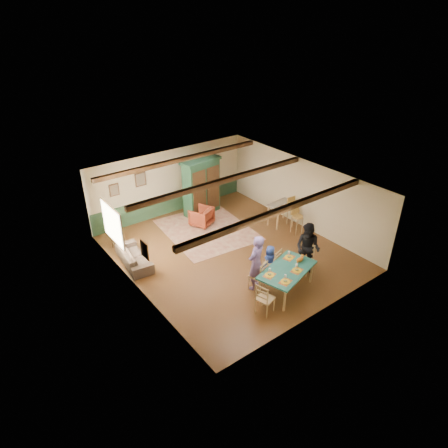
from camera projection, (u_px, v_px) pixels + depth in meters
floor at (230, 252)px, 14.16m from camera, size 8.00×8.00×0.00m
wall_back at (170, 182)px, 16.30m from camera, size 7.00×0.02×2.70m
wall_left at (136, 253)px, 11.67m from camera, size 0.02×8.00×2.70m
wall_right at (302, 193)px, 15.35m from camera, size 0.02×8.00×2.70m
ceiling at (230, 182)px, 12.86m from camera, size 7.00×8.00×0.02m
wainscot_back at (172, 202)px, 16.73m from camera, size 6.95×0.03×0.90m
ceiling_beam_front at (280, 210)px, 11.29m from camera, size 6.95×0.16×0.16m
ceiling_beam_mid at (223, 181)px, 13.18m from camera, size 6.95×0.16×0.16m
ceiling_beam_back at (181, 159)px, 15.00m from camera, size 6.95×0.16×0.16m
window_left at (112, 224)px, 12.77m from camera, size 0.06×1.60×1.30m
picture_left_wall at (145, 250)px, 11.07m from camera, size 0.04×0.42×0.52m
picture_back_a at (141, 179)px, 15.38m from camera, size 0.45×0.04×0.55m
picture_back_b at (114, 190)px, 14.88m from camera, size 0.38×0.04×0.48m
dining_table at (286, 280)px, 12.09m from camera, size 2.11×1.53×0.79m
dining_chair_far_left at (258, 275)px, 12.15m from camera, size 0.55×0.57×1.00m
dining_chair_far_right at (272, 262)px, 12.74m from camera, size 0.55×0.57×1.00m
dining_chair_end_left at (265, 298)px, 11.20m from camera, size 0.57×0.55×1.00m
dining_chair_end_right at (305, 259)px, 12.89m from camera, size 0.57×0.55×1.00m
person_man at (256, 263)px, 12.00m from camera, size 0.76×0.60×1.82m
person_woman at (308, 248)px, 12.78m from camera, size 0.86×0.99×1.74m
person_child at (270, 261)px, 12.77m from camera, size 0.59×0.46×1.06m
cat at (300, 259)px, 12.21m from camera, size 0.41×0.25×0.19m
place_setting_near_left at (285, 280)px, 11.33m from camera, size 0.49×0.42×0.11m
place_setting_near_center at (297, 269)px, 11.81m from camera, size 0.49×0.42×0.11m
place_setting_far_left at (270, 274)px, 11.61m from camera, size 0.49×0.42×0.11m
place_setting_far_right at (289, 256)px, 12.42m from camera, size 0.49×0.42×0.11m
area_rug at (207, 230)px, 15.58m from camera, size 3.37×3.89×0.01m
armoire at (201, 187)px, 16.27m from camera, size 1.75×0.88×2.38m
armchair at (201, 216)px, 15.77m from camera, size 1.05×1.06×0.74m
sofa at (134, 257)px, 13.43m from camera, size 0.93×1.96×0.55m
end_table at (118, 242)px, 14.25m from camera, size 0.47×0.47×0.52m
table_lamp at (116, 230)px, 14.01m from camera, size 0.27×0.27×0.48m
counter_table at (281, 214)px, 15.80m from camera, size 1.13×0.71×0.90m
bar_stool_left at (297, 220)px, 15.11m from camera, size 0.43×0.47×1.14m
bar_stool_right at (293, 212)px, 15.67m from camera, size 0.44×0.47×1.15m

